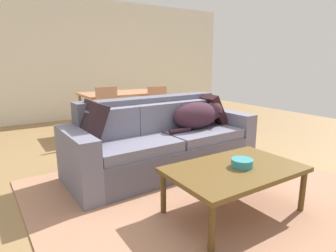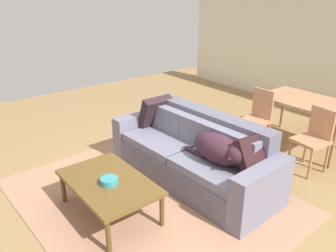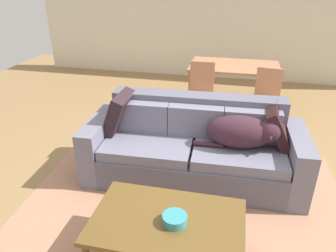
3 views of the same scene
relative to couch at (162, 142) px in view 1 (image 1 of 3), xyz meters
name	(u,v)px [view 1 (image 1 of 3)]	position (x,y,z in m)	size (l,w,h in m)	color
ground_plane	(175,172)	(0.07, -0.20, -0.34)	(10.00, 10.00, 0.00)	olive
back_partition	(77,60)	(0.07, 3.80, 1.01)	(8.00, 0.12, 2.70)	beige
area_rug	(197,189)	(0.00, -0.71, -0.34)	(3.20, 2.64, 0.01)	#AC795D
couch	(162,142)	(0.00, 0.00, 0.00)	(2.36, 0.98, 0.88)	#575666
dog_on_left_cushion	(199,115)	(0.51, -0.08, 0.31)	(0.86, 0.36, 0.34)	#391F2B
throw_pillow_by_left_arm	(91,123)	(-0.86, 0.02, 0.34)	(0.14, 0.46, 0.46)	#2B1C21
throw_pillow_by_right_arm	(211,109)	(0.86, 0.09, 0.32)	(0.10, 0.43, 0.43)	black
coffee_table	(235,172)	(-0.02, -1.24, 0.04)	(1.16, 0.73, 0.43)	brown
bowl_on_coffee_table	(242,163)	(0.04, -1.26, 0.12)	(0.19, 0.19, 0.07)	teal
dining_table	(120,96)	(0.34, 2.05, 0.34)	(1.40, 0.86, 0.75)	#B47B56
dining_chair_near_left	(110,113)	(-0.12, 1.42, 0.17)	(0.40, 0.40, 0.92)	#B47B56
dining_chair_near_right	(160,108)	(0.82, 1.42, 0.16)	(0.45, 0.45, 0.88)	#B47B56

